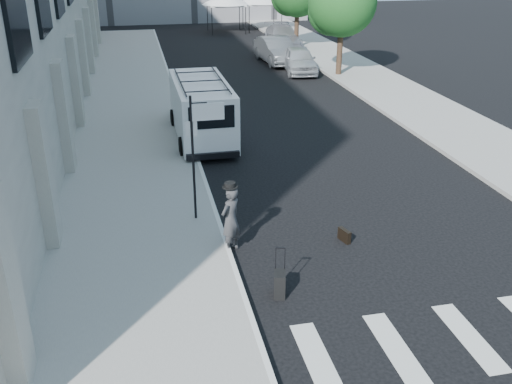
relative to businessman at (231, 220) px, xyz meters
name	(u,v)px	position (x,y,z in m)	size (l,w,h in m)	color
ground	(319,271)	(1.90, -1.43, -0.89)	(120.00, 120.00, 0.00)	black
sidewalk_left	(131,105)	(-2.35, 14.57, -0.82)	(4.50, 48.00, 0.15)	gray
sidewalk_right	(361,74)	(10.90, 18.57, -0.82)	(4.00, 56.00, 0.15)	gray
sign_pole	(201,132)	(-0.46, 1.77, 1.76)	(1.03, 0.07, 3.50)	black
tree_near	(340,5)	(9.40, 18.72, 3.08)	(3.80, 3.83, 6.03)	black
businessman	(231,220)	(0.00, 0.00, 0.00)	(0.65, 0.43, 1.78)	#333336
briefcase	(344,235)	(3.01, -0.13, -0.72)	(0.12, 0.44, 0.34)	black
suitcase	(280,284)	(0.72, -2.21, -0.59)	(0.35, 0.46, 1.13)	black
cargo_van	(201,109)	(0.40, 9.15, 0.30)	(2.22, 6.15, 2.30)	white
parked_car_a	(299,60)	(7.56, 20.11, -0.15)	(1.76, 4.37, 1.49)	#ACAFB4
parked_car_b	(276,50)	(6.90, 23.09, -0.09)	(1.70, 4.87, 1.60)	#4F5356
parked_car_c	(282,37)	(8.70, 28.46, -0.11)	(2.19, 5.39, 1.56)	gray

